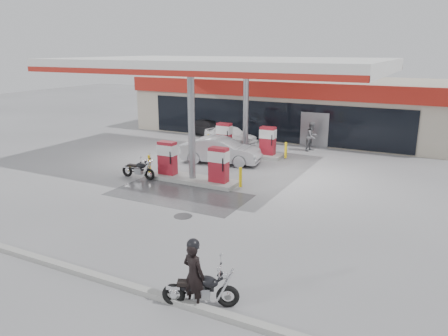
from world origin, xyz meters
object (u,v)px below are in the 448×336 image
at_px(pump_island_far, 245,143).
at_px(parked_motorcycle, 139,170).
at_px(main_motorcycle, 202,290).
at_px(hatchback_silver, 221,150).
at_px(parked_car_right, 437,143).
at_px(biker_main, 194,275).
at_px(parked_car_left, 211,128).
at_px(pump_island_near, 192,167).
at_px(attendant, 312,137).
at_px(sedan_white, 230,135).

bearing_deg(pump_island_far, parked_motorcycle, -110.53).
xyz_separation_m(main_motorcycle, hatchback_silver, (-5.97, 12.38, 0.28)).
xyz_separation_m(main_motorcycle, parked_car_right, (4.40, 20.78, 0.09)).
distance_m(biker_main, parked_car_right, 21.36).
relative_size(main_motorcycle, parked_motorcycle, 0.95).
bearing_deg(parked_car_left, parked_car_right, -62.20).
bearing_deg(pump_island_near, biker_main, -58.54).
relative_size(pump_island_near, biker_main, 3.07).
height_order(pump_island_near, parked_car_left, pump_island_near).
height_order(main_motorcycle, attendant, attendant).
bearing_deg(pump_island_far, hatchback_silver, -98.78).
xyz_separation_m(biker_main, parked_motorcycle, (-7.97, 8.06, -0.41)).
bearing_deg(hatchback_silver, main_motorcycle, -163.61).
relative_size(main_motorcycle, sedan_white, 0.49).
bearing_deg(attendant, main_motorcycle, -153.67).
distance_m(pump_island_near, parked_motorcycle, 2.68).
distance_m(parked_motorcycle, sedan_white, 9.01).
bearing_deg(parked_car_left, pump_island_far, -111.69).
height_order(main_motorcycle, sedan_white, sedan_white).
distance_m(main_motorcycle, parked_car_right, 21.24).
bearing_deg(attendant, sedan_white, 115.01).
height_order(pump_island_far, parked_motorcycle, pump_island_far).
height_order(pump_island_far, sedan_white, pump_island_far).
bearing_deg(attendant, parked_motorcycle, 167.70).
bearing_deg(parked_car_left, sedan_white, -106.63).
relative_size(main_motorcycle, attendant, 1.02).
xyz_separation_m(parked_motorcycle, sedan_white, (0.47, 9.00, 0.19)).
distance_m(sedan_white, parked_car_left, 3.02).
distance_m(sedan_white, attendant, 5.29).
xyz_separation_m(parked_motorcycle, hatchback_silver, (2.17, 4.40, 0.28)).
relative_size(biker_main, parked_motorcycle, 0.88).
height_order(sedan_white, attendant, attendant).
distance_m(pump_island_near, attendant, 9.36).
bearing_deg(biker_main, hatchback_silver, -55.81).
bearing_deg(hatchback_silver, parked_car_left, 23.49).
xyz_separation_m(biker_main, sedan_white, (-7.49, 17.06, -0.22)).
height_order(main_motorcycle, biker_main, biker_main).
distance_m(parked_car_left, parked_car_right, 14.64).
xyz_separation_m(attendant, hatchback_silver, (-3.54, -5.20, -0.16)).
relative_size(attendant, hatchback_silver, 0.41).
bearing_deg(biker_main, attendant, -73.48).
relative_size(main_motorcycle, parked_car_right, 0.48).
bearing_deg(parked_motorcycle, attendant, 58.07).
height_order(parked_motorcycle, attendant, attendant).
relative_size(pump_island_near, attendant, 2.92).
xyz_separation_m(pump_island_near, hatchback_silver, (-0.37, 3.60, 0.00)).
height_order(biker_main, attendant, attendant).
bearing_deg(biker_main, parked_motorcycle, -36.09).
height_order(hatchback_silver, parked_car_right, hatchback_silver).
distance_m(pump_island_far, parked_car_left, 6.02).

